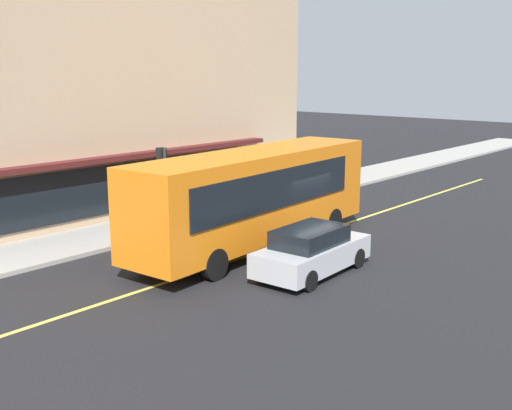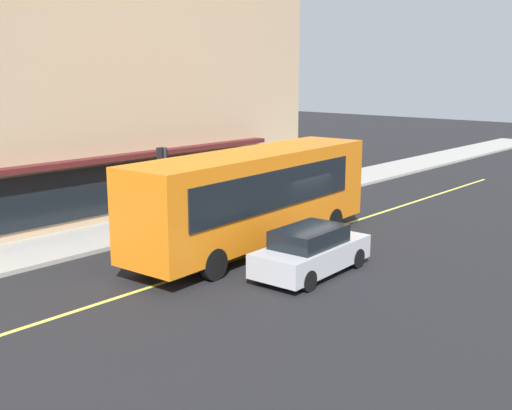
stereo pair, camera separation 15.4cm
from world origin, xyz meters
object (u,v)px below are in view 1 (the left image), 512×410
Objects in this scene: traffic_light at (163,169)px; pedestrian_at_corner at (240,185)px; bus at (256,194)px; car_silver at (312,251)px; pedestrian_by_curb at (209,189)px.

traffic_light is 4.56m from pedestrian_at_corner.
bus is 3.52× the size of traffic_light.
traffic_light is at bearing 86.90° from car_silver.
traffic_light reaches higher than car_silver.
pedestrian_at_corner reaches higher than pedestrian_by_curb.
bus reaches higher than car_silver.
pedestrian_by_curb reaches higher than car_silver.
bus is 6.07× the size of pedestrian_at_corner.
pedestrian_by_curb is at bearing 61.16° from bus.
traffic_light is (-0.64, 4.24, 0.55)m from bus.
pedestrian_at_corner is at bearing 48.21° from bus.
pedestrian_at_corner is 1.17× the size of pedestrian_by_curb.
pedestrian_at_corner is 1.39m from pedestrian_by_curb.
pedestrian_by_curb is at bearing 127.10° from pedestrian_at_corner.
traffic_light reaches higher than pedestrian_by_curb.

